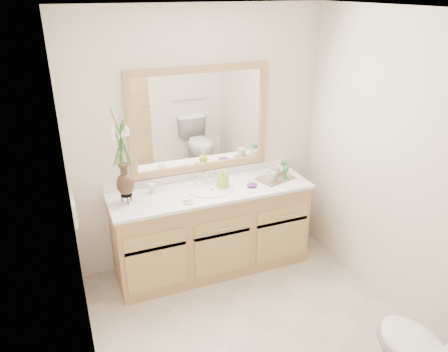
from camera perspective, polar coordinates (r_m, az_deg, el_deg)
name	(u,v)px	position (r m, az deg, el deg)	size (l,w,h in m)	color
floor	(257,336)	(3.66, 4.36, -20.13)	(2.60, 2.60, 0.00)	#BAB39F
ceiling	(270,10)	(2.65, 6.05, 20.79)	(2.40, 2.60, 0.02)	white
wall_back	(200,141)	(4.07, -3.18, 4.58)	(2.40, 0.02, 2.40)	silver
wall_front	(401,329)	(2.09, 22.11, -17.99)	(2.40, 0.02, 2.40)	silver
wall_left	(77,234)	(2.69, -18.61, -7.25)	(0.02, 2.60, 2.40)	silver
wall_right	(403,173)	(3.62, 22.29, 0.32)	(0.02, 2.60, 2.40)	silver
vanity	(212,230)	(4.16, -1.64, -7.10)	(1.80, 0.55, 0.80)	tan
counter	(211,191)	(3.96, -1.71, -1.94)	(1.84, 0.57, 0.03)	white
sink	(212,195)	(3.96, -1.61, -2.55)	(0.38, 0.34, 0.23)	white
mirror	(200,120)	(3.98, -3.14, 7.27)	(1.32, 0.04, 0.97)	white
switch_plate	(74,210)	(3.47, -18.96, -4.20)	(0.02, 0.12, 0.12)	white
flower_vase	(122,148)	(3.61, -13.21, 3.59)	(0.18, 0.18, 0.73)	black
tumbler	(152,189)	(3.92, -9.35, -1.62)	(0.06, 0.06, 0.08)	beige
soap_dish	(188,201)	(3.73, -4.78, -3.28)	(0.10, 0.10, 0.03)	beige
soap_bottle	(223,179)	(3.96, -0.18, -0.44)	(0.07, 0.07, 0.16)	#98CD30
purple_dish	(252,185)	(4.00, 3.67, -1.16)	(0.10, 0.08, 0.04)	#642570
tray	(275,178)	(4.19, 6.67, -0.27)	(0.33, 0.22, 0.02)	brown
mug_left	(271,176)	(4.08, 6.14, -0.01)	(0.10, 0.10, 0.10)	beige
mug_right	(275,170)	(4.21, 6.69, 0.76)	(0.11, 0.10, 0.11)	beige
goblet_front	(286,170)	(4.14, 8.06, 0.83)	(0.06, 0.06, 0.14)	#287942
goblet_back	(284,164)	(4.28, 7.83, 1.59)	(0.06, 0.06, 0.13)	#287942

